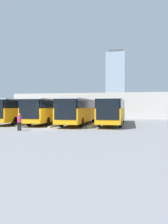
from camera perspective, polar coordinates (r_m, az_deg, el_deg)
ground_plane at (r=22.85m, az=-9.73°, el=-4.27°), size 600.00×600.00×0.00m
bus_0 at (r=27.35m, az=7.49°, el=0.45°), size 2.66×12.02×3.17m
curb_divider_0 at (r=25.96m, az=2.57°, el=-3.37°), size 0.28×6.58×0.15m
bus_1 at (r=27.41m, az=-1.27°, el=0.47°), size 2.66×12.02×3.17m
curb_divider_1 at (r=26.39m, az=-6.57°, el=-3.29°), size 0.28×6.58×0.15m
bus_2 at (r=29.15m, az=-8.94°, el=0.52°), size 2.66×12.02×3.17m
curb_divider_2 at (r=28.47m, az=-14.13°, el=-2.97°), size 0.28×6.58×0.15m
bus_3 at (r=30.85m, az=-16.16°, el=0.54°), size 2.66×12.02×3.17m
pedestrian at (r=21.44m, az=-16.53°, el=-2.37°), size 0.43×0.43×1.63m
station_building at (r=45.58m, az=1.70°, el=1.73°), size 29.36×13.10×4.72m
office_tower at (r=205.12m, az=8.31°, el=8.19°), size 16.94×16.94×52.35m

